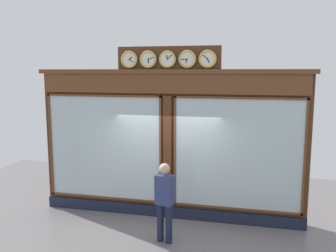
{
  "coord_description": "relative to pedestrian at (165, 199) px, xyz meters",
  "views": [
    {
      "loc": [
        -1.92,
        8.14,
        3.55
      ],
      "look_at": [
        0.0,
        0.0,
        2.26
      ],
      "focal_mm": 38.44,
      "sensor_mm": 36.0,
      "label": 1
    }
  ],
  "objects": [
    {
      "name": "shop_facade",
      "position": [
        0.23,
        -1.39,
        0.89
      ],
      "size": [
        6.53,
        0.42,
        4.1
      ],
      "color": "#4C2B16",
      "rests_on": "ground_plane"
    },
    {
      "name": "pedestrian",
      "position": [
        0.0,
        0.0,
        0.0
      ],
      "size": [
        0.4,
        0.3,
        1.69
      ],
      "color": "#191E38",
      "rests_on": "ground_plane"
    }
  ]
}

